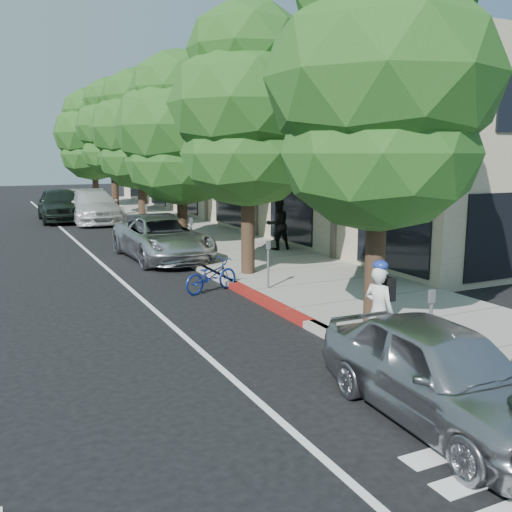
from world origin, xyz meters
TOP-DOWN VIEW (x-y plane):
  - ground at (0.00, 0.00)m, footprint 120.00×120.00m
  - sidewalk at (2.30, 8.00)m, footprint 4.60×56.00m
  - curb at (0.00, 8.00)m, footprint 0.30×56.00m
  - curb_red_segment at (0.00, 1.00)m, footprint 0.32×4.00m
  - storefront_building at (9.60, 18.00)m, footprint 10.00×36.00m
  - street_tree_0 at (0.90, -2.00)m, footprint 4.55×4.55m
  - street_tree_1 at (0.90, 4.00)m, footprint 4.55×4.55m
  - street_tree_2 at (0.90, 10.00)m, footprint 4.99×4.99m
  - street_tree_3 at (0.90, 16.00)m, footprint 4.67×4.67m
  - street_tree_4 at (0.90, 22.00)m, footprint 4.10×4.10m
  - street_tree_5 at (0.90, 28.00)m, footprint 5.10×5.10m
  - cyclist at (0.25, -3.00)m, footprint 0.55×0.69m
  - bicycle at (-0.72, 2.85)m, footprint 1.79×1.08m
  - silver_suv at (-0.50, 8.00)m, footprint 2.60×5.36m
  - dark_sedan at (-0.50, 9.00)m, footprint 1.73×4.45m
  - white_pickup at (-0.68, 20.14)m, footprint 2.47×5.95m
  - dark_suv_far at (-2.20, 21.50)m, footprint 2.31×5.45m
  - near_car_a at (-0.64, -5.50)m, footprint 1.88×4.23m
  - pedestrian at (3.65, 7.30)m, footprint 0.96×0.77m

SIDE VIEW (x-z plane):
  - ground at x=0.00m, z-range 0.00..0.00m
  - sidewalk at x=2.30m, z-range 0.00..0.15m
  - curb at x=0.00m, z-range 0.00..0.15m
  - curb_red_segment at x=0.00m, z-range 0.00..0.15m
  - bicycle at x=-0.72m, z-range 0.00..0.89m
  - near_car_a at x=-0.64m, z-range 0.00..1.41m
  - dark_sedan at x=-0.50m, z-range 0.00..1.45m
  - silver_suv at x=-0.50m, z-range 0.00..1.47m
  - cyclist at x=0.25m, z-range 0.00..1.65m
  - white_pickup at x=-0.68m, z-range 0.00..1.72m
  - dark_suv_far at x=-2.20m, z-range 0.00..1.84m
  - pedestrian at x=3.65m, z-range 0.15..2.02m
  - storefront_building at x=9.60m, z-range 0.00..7.00m
  - street_tree_2 at x=0.90m, z-range 0.78..8.25m
  - street_tree_3 at x=0.90m, z-range 0.89..8.49m
  - street_tree_5 at x=0.90m, z-range 0.87..8.79m
  - street_tree_1 at x=0.90m, z-range 0.97..8.81m
  - street_tree_0 at x=0.90m, z-range 0.98..8.82m
  - street_tree_4 at x=0.90m, z-range 1.08..8.93m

